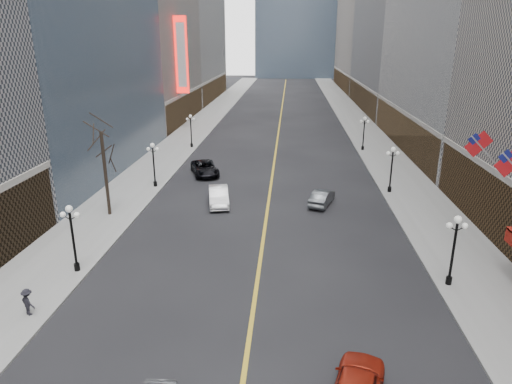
% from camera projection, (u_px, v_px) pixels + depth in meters
% --- Properties ---
extents(sidewalk_east, '(6.00, 230.00, 0.15)m').
position_uv_depth(sidewalk_east, '(374.00, 144.00, 65.77)').
color(sidewalk_east, gray).
rests_on(sidewalk_east, ground).
extents(sidewalk_west, '(6.00, 230.00, 0.15)m').
position_uv_depth(sidewalk_west, '(183.00, 141.00, 67.74)').
color(sidewalk_west, gray).
rests_on(sidewalk_west, ground).
extents(lane_line, '(0.25, 200.00, 0.02)m').
position_uv_depth(lane_line, '(279.00, 130.00, 76.23)').
color(lane_line, gold).
rests_on(lane_line, ground).
extents(streetlamp_east_1, '(1.26, 0.44, 4.52)m').
position_uv_depth(streetlamp_east_1, '(454.00, 243.00, 27.22)').
color(streetlamp_east_1, black).
rests_on(streetlamp_east_1, sidewalk_east).
extents(streetlamp_east_2, '(1.26, 0.44, 4.52)m').
position_uv_depth(streetlamp_east_2, '(392.00, 165.00, 44.23)').
color(streetlamp_east_2, black).
rests_on(streetlamp_east_2, sidewalk_east).
extents(streetlamp_east_3, '(1.26, 0.44, 4.52)m').
position_uv_depth(streetlamp_east_3, '(364.00, 130.00, 61.25)').
color(streetlamp_east_3, black).
rests_on(streetlamp_east_3, sidewalk_east).
extents(streetlamp_west_1, '(1.26, 0.44, 4.52)m').
position_uv_depth(streetlamp_west_1, '(72.00, 232.00, 28.88)').
color(streetlamp_west_1, black).
rests_on(streetlamp_west_1, sidewalk_west).
extents(streetlamp_west_2, '(1.26, 0.44, 4.52)m').
position_uv_depth(streetlamp_west_2, '(154.00, 160.00, 45.89)').
color(streetlamp_west_2, black).
rests_on(streetlamp_west_2, sidewalk_west).
extents(streetlamp_west_3, '(1.26, 0.44, 4.52)m').
position_uv_depth(streetlamp_west_3, '(191.00, 127.00, 62.90)').
color(streetlamp_west_3, black).
rests_on(streetlamp_west_3, sidewalk_west).
extents(flag_5, '(2.87, 0.12, 2.87)m').
position_uv_depth(flag_5, '(481.00, 146.00, 32.19)').
color(flag_5, '#B2B2B7').
rests_on(flag_5, ground).
extents(theatre_marquee, '(2.00, 0.55, 12.00)m').
position_uv_depth(theatre_marquee, '(182.00, 55.00, 73.52)').
color(theatre_marquee, red).
rests_on(theatre_marquee, ground).
extents(tree_west_far, '(3.60, 3.60, 7.92)m').
position_uv_depth(tree_west_far, '(102.00, 145.00, 37.38)').
color(tree_west_far, '#2D231C').
rests_on(tree_west_far, sidewalk_west).
extents(car_nb_mid, '(2.63, 5.17, 1.63)m').
position_uv_depth(car_nb_mid, '(219.00, 196.00, 41.81)').
color(car_nb_mid, silver).
rests_on(car_nb_mid, ground).
extents(car_nb_far, '(4.32, 6.12, 1.55)m').
position_uv_depth(car_nb_far, '(205.00, 168.00, 50.99)').
color(car_nb_far, black).
rests_on(car_nb_far, ground).
extents(car_sb_far, '(2.74, 4.49, 1.40)m').
position_uv_depth(car_sb_far, '(322.00, 198.00, 41.74)').
color(car_sb_far, '#43474A').
rests_on(car_sb_far, ground).
extents(ped_west_walk, '(1.08, 0.85, 1.56)m').
position_uv_depth(ped_west_walk, '(28.00, 302.00, 24.76)').
color(ped_west_walk, black).
rests_on(ped_west_walk, sidewalk_west).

